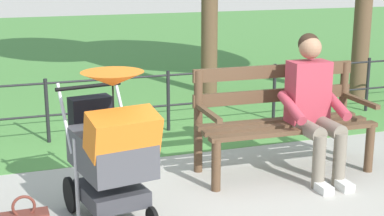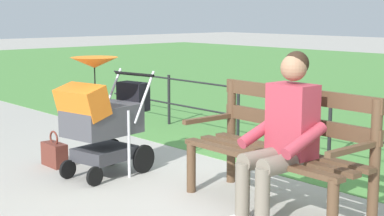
% 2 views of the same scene
% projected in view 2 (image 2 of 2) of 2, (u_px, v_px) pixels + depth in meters
% --- Properties ---
extents(ground_plane, '(60.00, 60.00, 0.00)m').
position_uv_depth(ground_plane, '(217.00, 191.00, 5.12)').
color(ground_plane, '#ADA89E').
extents(park_bench, '(1.61, 0.64, 0.96)m').
position_uv_depth(park_bench, '(281.00, 143.00, 4.65)').
color(park_bench, brown).
rests_on(park_bench, ground).
extents(person_on_bench, '(0.54, 0.74, 1.28)m').
position_uv_depth(person_on_bench, '(282.00, 132.00, 4.34)').
color(person_on_bench, slate).
rests_on(person_on_bench, ground).
extents(stroller, '(0.63, 0.95, 1.15)m').
position_uv_depth(stroller, '(102.00, 115.00, 5.51)').
color(stroller, black).
rests_on(stroller, ground).
extents(handbag, '(0.32, 0.14, 0.37)m').
position_uv_depth(handbag, '(54.00, 154.00, 5.94)').
color(handbag, brown).
rests_on(handbag, ground).
extents(park_fence, '(8.09, 0.04, 0.70)m').
position_uv_depth(park_fence, '(353.00, 125.00, 5.92)').
color(park_fence, black).
rests_on(park_fence, ground).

